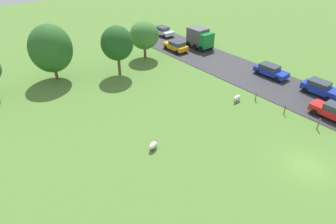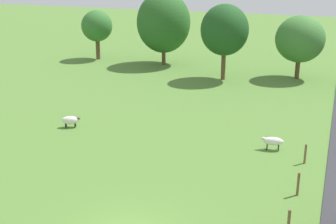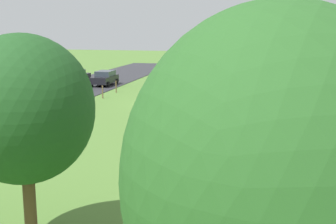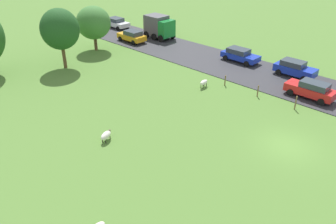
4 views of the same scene
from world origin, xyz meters
name	(u,v)px [view 4 (image 4 of 4)]	position (x,y,z in m)	size (l,w,h in m)	color
ground_plane	(287,146)	(0.00, 0.00, 0.00)	(160.00, 160.00, 0.00)	#517A33
sheep_2	(204,82)	(3.99, 10.99, 0.52)	(1.29, 0.61, 0.76)	white
sheep_3	(106,135)	(-8.79, 10.21, 0.48)	(1.25, 0.90, 0.75)	silver
tree_0	(93,23)	(3.56, 28.68, 3.59)	(4.36, 4.36, 5.69)	brown
tree_4	(60,29)	(-2.67, 25.98, 4.44)	(4.22, 4.22, 6.71)	brown
fence_post_2	(296,103)	(5.88, 2.19, 0.64)	(0.12, 0.12, 1.28)	brown
fence_post_3	(258,91)	(5.88, 5.95, 0.57)	(0.12, 0.12, 1.14)	brown
fence_post_4	(225,80)	(5.88, 9.71, 0.55)	(0.12, 0.12, 1.09)	brown
truck_0	(159,26)	(13.09, 26.43, 1.77)	(2.69, 4.17, 3.21)	#197F33
car_0	(132,36)	(9.22, 27.96, 0.88)	(2.10, 4.30, 1.57)	orange
car_2	(311,89)	(8.97, 2.20, 0.91)	(1.93, 4.50, 1.63)	red
car_3	(117,23)	(12.59, 35.54, 0.86)	(2.18, 4.23, 1.53)	silver
car_4	(240,55)	(12.87, 12.54, 0.86)	(2.11, 4.54, 1.52)	#1933B2
car_6	(295,68)	(13.02, 5.72, 0.92)	(2.05, 4.33, 1.66)	#1933B2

